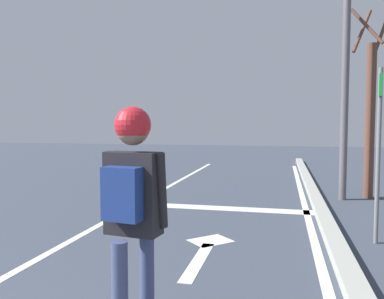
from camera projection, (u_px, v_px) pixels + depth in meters
lane_line_center at (101, 224)px, 6.53m from camera, size 0.12×20.00×0.01m
lane_line_curbside at (313, 238)px, 5.76m from camera, size 0.12×20.00×0.01m
stop_bar at (221, 208)px, 7.76m from camera, size 3.56×0.40×0.01m
lane_arrow_stem at (198, 261)px, 4.79m from camera, size 0.16×1.40×0.01m
lane_arrow_head at (211, 241)px, 5.61m from camera, size 0.71×0.71×0.01m
curb_strip at (331, 234)px, 5.70m from camera, size 0.24×24.00×0.14m
skater at (132, 196)px, 2.72m from camera, size 0.47×0.63×1.72m
traffic_signal_mast at (305, 21)px, 8.60m from camera, size 4.33×0.34×5.90m
street_sign_post at (379, 130)px, 5.40m from camera, size 0.13×0.44×2.45m
roadside_tree at (370, 112)px, 8.74m from camera, size 0.92×0.93×4.28m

